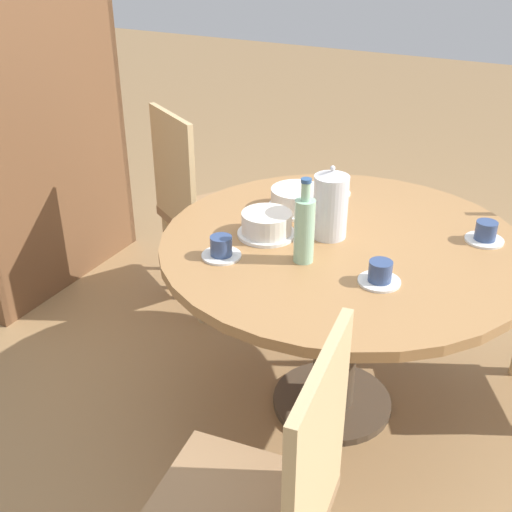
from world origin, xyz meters
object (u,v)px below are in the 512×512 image
coffee_pot (330,204)px  cup_c (334,187)px  chair_a (201,206)px  cup_b (485,233)px  bookshelf (35,104)px  water_bottle (304,228)px  chair_b (261,506)px  cup_d (221,249)px  cake_second (267,225)px  cake_main (297,200)px  cup_a (380,274)px

coffee_pot → cup_c: coffee_pot is taller
coffee_pot → cup_c: (0.36, 0.12, -0.09)m
chair_a → cup_b: (-0.23, -1.31, 0.25)m
bookshelf → cup_c: 1.52m
water_bottle → cup_b: (0.42, -0.50, -0.09)m
chair_a → chair_b: bearing=157.7°
bookshelf → cup_d: bookshelf is taller
cup_c → cake_second: bearing=170.6°
cup_b → chair_b: bearing=167.5°
water_bottle → cup_d: (-0.10, 0.25, -0.09)m
coffee_pot → cake_main: bearing=51.2°
water_bottle → cup_b: size_ratio=2.16×
cup_b → cup_c: same height
water_bottle → cup_b: bearing=-50.3°
chair_b → cup_a: chair_b is taller
bookshelf → cake_second: (-0.39, -1.43, -0.16)m
cup_b → cup_c: size_ratio=1.00×
chair_b → chair_a: bearing=-149.6°
cup_a → cup_c: size_ratio=1.00×
chair_a → bookshelf: size_ratio=0.49×
chair_a → cup_b: size_ratio=7.37×
coffee_pot → bookshelf: bearing=79.8°
cup_d → coffee_pot: bearing=-40.2°
cake_main → water_bottle: bearing=-153.0°
chair_b → cup_d: chair_b is taller
cup_a → cup_c: 0.70m
cup_a → coffee_pot: bearing=48.4°
cup_c → water_bottle: bearing=-168.8°
cup_c → chair_a: bearing=83.7°
water_bottle → cake_main: 0.41m
chair_a → water_bottle: (-0.65, -0.80, 0.34)m
bookshelf → coffee_pot: (-0.29, -1.63, -0.08)m
water_bottle → cup_a: bearing=-94.6°
chair_a → water_bottle: bearing=172.6°
chair_b → water_bottle: size_ratio=3.41×
cup_a → cup_b: 0.50m
chair_a → cup_c: chair_a is taller
cup_b → cup_c: bearing=76.0°
cake_main → cup_d: bearing=171.6°
cup_c → bookshelf: bearing=92.6°
coffee_pot → cup_d: 0.41m
cup_b → water_bottle: bearing=129.7°
coffee_pot → water_bottle: size_ratio=0.91×
water_bottle → cake_second: bearing=59.6°
chair_a → chair_b: 1.76m
chair_a → chair_b: same height
cake_second → chair_a: bearing=48.9°
chair_a → cup_a: size_ratio=7.37×
chair_b → cup_b: chair_b is taller
cup_b → cup_d: bearing=124.4°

